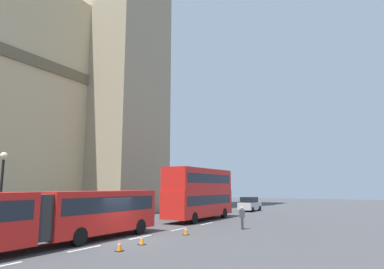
{
  "coord_description": "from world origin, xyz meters",
  "views": [
    {
      "loc": [
        -16.05,
        -13.63,
        3.15
      ],
      "look_at": [
        12.2,
        2.38,
        8.26
      ],
      "focal_mm": 31.26,
      "sensor_mm": 36.0,
      "label": 1
    }
  ],
  "objects_px": {
    "traffic_cone_west": "(120,245)",
    "traffic_cone_east": "(186,231)",
    "articulated_bus": "(32,215)",
    "pedestrian_near_cones": "(242,217)",
    "double_decker_bus": "(200,192)",
    "traffic_cone_middle": "(142,239)",
    "sedan_lead": "(250,204)",
    "street_lamp": "(1,189)"
  },
  "relations": [
    {
      "from": "traffic_cone_west",
      "to": "traffic_cone_east",
      "type": "distance_m",
      "value": 6.54
    },
    {
      "from": "articulated_bus",
      "to": "pedestrian_near_cones",
      "type": "xyz_separation_m",
      "value": [
        13.33,
        -6.15,
        -0.83
      ]
    },
    {
      "from": "articulated_bus",
      "to": "double_decker_bus",
      "type": "height_order",
      "value": "double_decker_bus"
    },
    {
      "from": "traffic_cone_east",
      "to": "pedestrian_near_cones",
      "type": "height_order",
      "value": "pedestrian_near_cones"
    },
    {
      "from": "traffic_cone_middle",
      "to": "sedan_lead",
      "type": "bearing_deg",
      "value": 7.64
    },
    {
      "from": "double_decker_bus",
      "to": "pedestrian_near_cones",
      "type": "bearing_deg",
      "value": -127.19
    },
    {
      "from": "traffic_cone_middle",
      "to": "pedestrian_near_cones",
      "type": "distance_m",
      "value": 9.45
    },
    {
      "from": "traffic_cone_west",
      "to": "street_lamp",
      "type": "bearing_deg",
      "value": 97.61
    },
    {
      "from": "traffic_cone_west",
      "to": "pedestrian_near_cones",
      "type": "distance_m",
      "value": 11.42
    },
    {
      "from": "double_decker_bus",
      "to": "street_lamp",
      "type": "relative_size",
      "value": 1.88
    },
    {
      "from": "street_lamp",
      "to": "pedestrian_near_cones",
      "type": "xyz_separation_m",
      "value": [
        12.33,
        -10.66,
        -2.14
      ]
    },
    {
      "from": "double_decker_bus",
      "to": "pedestrian_near_cones",
      "type": "height_order",
      "value": "double_decker_bus"
    },
    {
      "from": "articulated_bus",
      "to": "traffic_cone_west",
      "type": "distance_m",
      "value": 4.76
    },
    {
      "from": "articulated_bus",
      "to": "double_decker_bus",
      "type": "relative_size",
      "value": 1.79
    },
    {
      "from": "sedan_lead",
      "to": "traffic_cone_middle",
      "type": "distance_m",
      "value": 27.97
    },
    {
      "from": "double_decker_bus",
      "to": "street_lamp",
      "type": "height_order",
      "value": "street_lamp"
    },
    {
      "from": "articulated_bus",
      "to": "sedan_lead",
      "type": "distance_m",
      "value": 31.93
    },
    {
      "from": "traffic_cone_middle",
      "to": "traffic_cone_east",
      "type": "distance_m",
      "value": 4.49
    },
    {
      "from": "double_decker_bus",
      "to": "pedestrian_near_cones",
      "type": "relative_size",
      "value": 5.87
    },
    {
      "from": "articulated_bus",
      "to": "pedestrian_near_cones",
      "type": "height_order",
      "value": "articulated_bus"
    },
    {
      "from": "articulated_bus",
      "to": "double_decker_bus",
      "type": "xyz_separation_m",
      "value": [
        18.0,
        0.0,
        0.96
      ]
    },
    {
      "from": "traffic_cone_west",
      "to": "traffic_cone_middle",
      "type": "distance_m",
      "value": 2.07
    },
    {
      "from": "traffic_cone_middle",
      "to": "traffic_cone_east",
      "type": "height_order",
      "value": "same"
    },
    {
      "from": "articulated_bus",
      "to": "sedan_lead",
      "type": "height_order",
      "value": "articulated_bus"
    },
    {
      "from": "sedan_lead",
      "to": "traffic_cone_west",
      "type": "distance_m",
      "value": 30.05
    },
    {
      "from": "sedan_lead",
      "to": "traffic_cone_middle",
      "type": "relative_size",
      "value": 7.59
    },
    {
      "from": "sedan_lead",
      "to": "traffic_cone_east",
      "type": "height_order",
      "value": "sedan_lead"
    },
    {
      "from": "traffic_cone_east",
      "to": "sedan_lead",
      "type": "bearing_deg",
      "value": 9.53
    },
    {
      "from": "double_decker_bus",
      "to": "pedestrian_near_cones",
      "type": "distance_m",
      "value": 7.93
    },
    {
      "from": "traffic_cone_middle",
      "to": "traffic_cone_east",
      "type": "relative_size",
      "value": 1.0
    },
    {
      "from": "traffic_cone_west",
      "to": "traffic_cone_east",
      "type": "relative_size",
      "value": 1.0
    },
    {
      "from": "articulated_bus",
      "to": "traffic_cone_middle",
      "type": "bearing_deg",
      "value": -41.98
    },
    {
      "from": "traffic_cone_middle",
      "to": "double_decker_bus",
      "type": "bearing_deg",
      "value": 15.32
    },
    {
      "from": "sedan_lead",
      "to": "street_lamp",
      "type": "distance_m",
      "value": 31.33
    },
    {
      "from": "articulated_bus",
      "to": "street_lamp",
      "type": "xyz_separation_m",
      "value": [
        1.0,
        4.51,
        1.31
      ]
    },
    {
      "from": "articulated_bus",
      "to": "traffic_cone_east",
      "type": "relative_size",
      "value": 30.59
    },
    {
      "from": "sedan_lead",
      "to": "traffic_cone_west",
      "type": "xyz_separation_m",
      "value": [
        -29.78,
        -3.93,
        -0.63
      ]
    },
    {
      "from": "traffic_cone_middle",
      "to": "pedestrian_near_cones",
      "type": "xyz_separation_m",
      "value": [
        9.13,
        -2.37,
        0.63
      ]
    },
    {
      "from": "sedan_lead",
      "to": "traffic_cone_west",
      "type": "relative_size",
      "value": 7.59
    },
    {
      "from": "double_decker_bus",
      "to": "traffic_cone_east",
      "type": "xyz_separation_m",
      "value": [
        -9.32,
        -3.97,
        -2.43
      ]
    },
    {
      "from": "articulated_bus",
      "to": "traffic_cone_middle",
      "type": "relative_size",
      "value": 30.59
    },
    {
      "from": "double_decker_bus",
      "to": "traffic_cone_west",
      "type": "distance_m",
      "value": 16.54
    }
  ]
}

